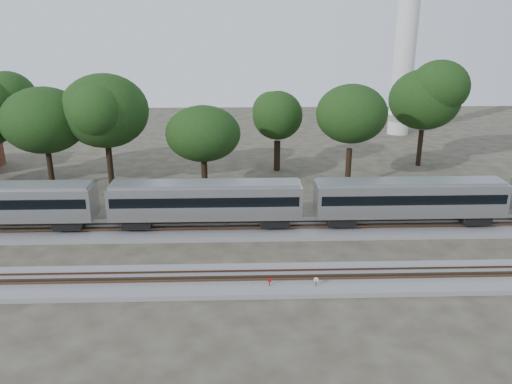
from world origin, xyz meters
TOP-DOWN VIEW (x-y plane):
  - ground at (0.00, 0.00)m, footprint 160.00×160.00m
  - track_far at (0.00, 6.00)m, footprint 160.00×5.00m
  - track_near at (0.00, -4.00)m, footprint 160.00×5.00m
  - train at (10.53, 6.00)m, footprint 111.90×3.20m
  - switch_stand_red at (6.12, -5.24)m, footprint 0.32×0.13m
  - switch_stand_white at (9.57, -5.33)m, footprint 0.34×0.13m
  - switch_lever at (7.05, -5.65)m, footprint 0.55×0.39m
  - tree_2 at (-18.47, 19.57)m, footprint 8.46×8.46m
  - tree_3 at (-11.52, 19.91)m, footprint 9.45×9.45m
  - tree_4 at (-0.18, 18.23)m, footprint 7.04×7.04m
  - tree_5 at (8.99, 26.76)m, footprint 7.57×7.57m
  - tree_6 at (16.98, 19.07)m, footprint 9.09×9.09m
  - tree_7 at (28.93, 28.54)m, footprint 9.32×9.32m

SIDE VIEW (x-z plane):
  - ground at x=0.00m, z-range 0.00..0.00m
  - switch_lever at x=7.05m, z-range 0.00..0.30m
  - track_far at x=0.00m, z-range -0.16..0.57m
  - track_near at x=0.00m, z-range -0.16..0.57m
  - switch_stand_red at x=6.12m, z-range 0.14..1.19m
  - switch_stand_white at x=9.57m, z-range 0.15..1.25m
  - train at x=10.53m, z-range 0.91..5.63m
  - tree_4 at x=-0.18m, z-range 1.94..11.86m
  - tree_5 at x=8.99m, z-range 2.09..12.77m
  - tree_2 at x=-18.47m, z-range 2.34..14.26m
  - tree_6 at x=16.98m, z-range 2.52..15.34m
  - tree_7 at x=28.93m, z-range 2.59..15.73m
  - tree_3 at x=-11.52m, z-range 2.62..15.95m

